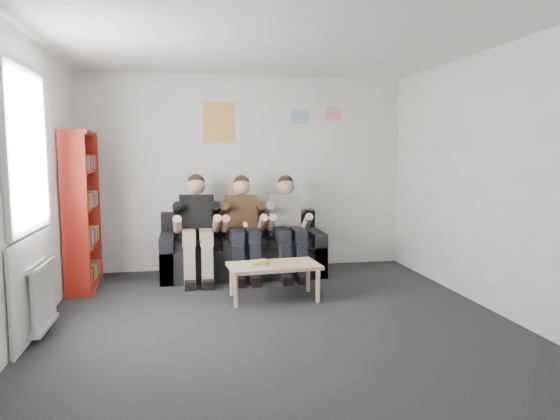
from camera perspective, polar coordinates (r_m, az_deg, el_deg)
name	(u,v)px	position (r m, az deg, el deg)	size (l,w,h in m)	color
room_shell	(280,184)	(4.60, 0.03, 3.03)	(5.00, 5.00, 5.00)	black
sofa	(242,252)	(6.78, -4.37, -4.86)	(2.14, 0.87, 0.83)	black
bookshelf	(82,211)	(6.41, -21.65, -0.08)	(0.28, 0.85, 1.89)	maroon
coffee_table	(274,268)	(5.61, -0.71, -6.67)	(1.00, 0.55, 0.40)	#DBB97E
game_cases	(258,263)	(5.54, -2.52, -6.08)	(0.23, 0.20, 0.04)	beige
person_left	(197,229)	(6.48, -9.44, -2.10)	(0.43, 0.92, 1.36)	black
person_middle	(243,228)	(6.52, -4.20, -2.05)	(0.42, 0.90, 1.34)	#4D3419
person_right	(288,227)	(6.62, 0.93, -1.92)	(0.42, 0.89, 1.34)	white
radiator	(43,295)	(5.05, -25.46, -8.80)	(0.10, 0.64, 0.60)	white
window	(30,221)	(4.95, -26.67, -1.16)	(0.05, 1.30, 2.36)	white
poster_large	(218,123)	(7.03, -7.06, 9.88)	(0.42, 0.01, 0.55)	gold
poster_blue	(300,116)	(7.20, 2.26, 10.63)	(0.25, 0.01, 0.20)	#3C8DCF
poster_pink	(334,113)	(7.33, 6.14, 10.92)	(0.22, 0.01, 0.18)	#C43D96
poster_sign	(174,107)	(7.03, -12.07, 11.42)	(0.20, 0.01, 0.14)	white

